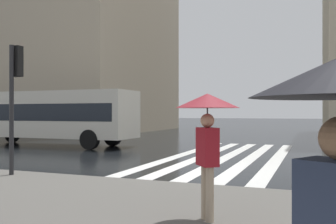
{
  "coord_description": "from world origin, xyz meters",
  "views": [
    {
      "loc": [
        -11.61,
        -4.05,
        1.85
      ],
      "look_at": [
        1.43,
        1.02,
        1.87
      ],
      "focal_mm": 40.11,
      "sensor_mm": 36.0,
      "label": 1
    }
  ],
  "objects": [
    {
      "name": "pedestrian_in_red_jacket",
      "position": [
        -5.9,
        -2.5,
        1.77
      ],
      "size": [
        1.01,
        1.01,
        2.0
      ],
      "color": "maroon",
      "rests_on": "sidewalk_pavement"
    },
    {
      "name": "city_bus",
      "position": [
        5.5,
        10.19,
        1.76
      ],
      "size": [
        2.6,
        11.0,
        3.0
      ],
      "color": "beige",
      "rests_on": "ground_plane"
    },
    {
      "name": "zebra_crossing",
      "position": [
        4.0,
        -0.69,
        0.0
      ],
      "size": [
        13.0,
        4.5,
        0.01
      ],
      "color": "silver",
      "rests_on": "ground_plane"
    },
    {
      "name": "ground_plane",
      "position": [
        0.0,
        0.0,
        0.0
      ],
      "size": [
        220.0,
        220.0,
        0.0
      ],
      "primitive_type": "plane",
      "color": "black"
    },
    {
      "name": "traffic_signal_post",
      "position": [
        -3.51,
        3.64,
        2.71
      ],
      "size": [
        0.44,
        0.3,
        3.55
      ],
      "color": "#232326",
      "rests_on": "sidewalk_pavement"
    },
    {
      "name": "haussmann_block_mid",
      "position": [
        21.24,
        25.22,
        11.93
      ],
      "size": [
        17.47,
        28.88,
        24.36
      ],
      "color": "tan",
      "rests_on": "ground_plane"
    }
  ]
}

